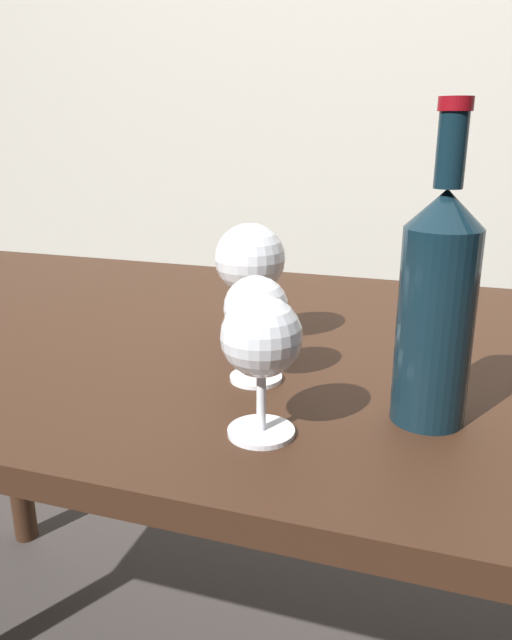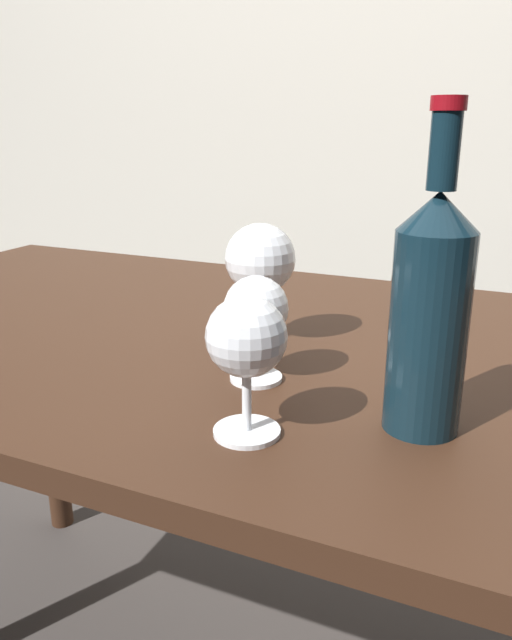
# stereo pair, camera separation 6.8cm
# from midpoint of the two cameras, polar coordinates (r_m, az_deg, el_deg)

# --- Properties ---
(back_wall) EXTENTS (5.00, 0.08, 2.60)m
(back_wall) POSITION_cam_midpoint_polar(r_m,az_deg,el_deg) (1.87, 17.00, 26.03)
(back_wall) COLOR beige
(back_wall) RESTS_ON ground_plane
(dining_table) EXTENTS (1.57, 0.77, 0.73)m
(dining_table) POSITION_cam_midpoint_polar(r_m,az_deg,el_deg) (0.87, 3.24, -7.02)
(dining_table) COLOR #382114
(dining_table) RESTS_ON ground_plane
(wine_glass_amber) EXTENTS (0.08, 0.08, 0.14)m
(wine_glass_amber) POSITION_cam_midpoint_polar(r_m,az_deg,el_deg) (0.55, 2.63, -1.92)
(wine_glass_amber) COLOR white
(wine_glass_amber) RESTS_ON dining_table
(wine_glass_pinot) EXTENTS (0.07, 0.07, 0.12)m
(wine_glass_pinot) POSITION_cam_midpoint_polar(r_m,az_deg,el_deg) (0.68, 2.87, 0.73)
(wine_glass_pinot) COLOR white
(wine_glass_pinot) RESTS_ON dining_table
(wine_glass_chardonnay) EXTENTS (0.09, 0.09, 0.16)m
(wine_glass_chardonnay) POSITION_cam_midpoint_polar(r_m,az_deg,el_deg) (0.79, 2.82, 5.50)
(wine_glass_chardonnay) COLOR white
(wine_glass_chardonnay) RESTS_ON dining_table
(wine_bottle) EXTENTS (0.07, 0.07, 0.30)m
(wine_bottle) POSITION_cam_midpoint_polar(r_m,az_deg,el_deg) (0.59, 19.14, 0.93)
(wine_bottle) COLOR #0F232D
(wine_bottle) RESTS_ON dining_table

